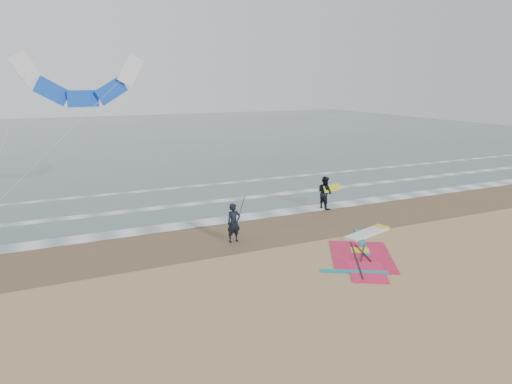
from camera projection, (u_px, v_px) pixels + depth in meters
name	position (u px, v px, depth m)	size (l,w,h in m)	color
ground	(336.00, 275.00, 17.11)	(120.00, 120.00, 0.00)	tan
sea_water	(124.00, 137.00, 59.42)	(120.00, 80.00, 0.02)	#47605E
wet_sand_band	(266.00, 229.00, 22.40)	(120.00, 5.00, 0.01)	brown
foam_waterline	(232.00, 207.00, 26.31)	(120.00, 9.15, 0.02)	white
windsurf_rig	(365.00, 249.00, 19.58)	(5.89, 5.58, 0.14)	white
person_standing	(234.00, 223.00, 20.41)	(0.65, 0.43, 1.79)	black
person_walking	(325.00, 193.00, 25.81)	(0.91, 0.71, 1.88)	black
held_pole	(240.00, 213.00, 20.43)	(0.17, 0.86, 1.82)	black
carried_kiteboard	(332.00, 188.00, 25.82)	(1.30, 0.51, 0.39)	yellow
surf_kite	(82.00, 84.00, 24.06)	(8.49, 3.46, 7.62)	white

